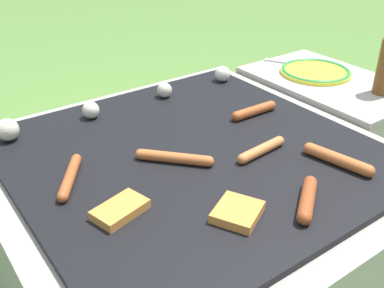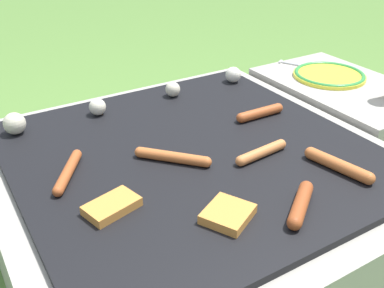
# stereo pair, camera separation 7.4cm
# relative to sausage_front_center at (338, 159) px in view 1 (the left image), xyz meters

# --- Properties ---
(ground_plane) EXTENTS (14.00, 14.00, 0.00)m
(ground_plane) POSITION_rel_sausage_front_center_xyz_m (-0.24, 0.26, -0.46)
(ground_plane) COLOR #567F38
(grill) EXTENTS (0.97, 0.97, 0.44)m
(grill) POSITION_rel_sausage_front_center_xyz_m (-0.24, 0.26, -0.24)
(grill) COLOR #9E998E
(grill) RESTS_ON ground_plane
(side_ledge) EXTENTS (0.37, 0.58, 0.44)m
(side_ledge) POSITION_rel_sausage_front_center_xyz_m (0.44, 0.37, -0.24)
(side_ledge) COLOR #9E998E
(side_ledge) RESTS_ON ground_plane
(sausage_mid_right) EXTENTS (0.14, 0.15, 0.03)m
(sausage_mid_right) POSITION_rel_sausage_front_center_xyz_m (-0.31, 0.24, -0.00)
(sausage_mid_right) COLOR #B7602D
(sausage_mid_right) RESTS_ON grill
(sausage_front_left) EXTENTS (0.11, 0.15, 0.02)m
(sausage_front_left) POSITION_rel_sausage_front_center_xyz_m (-0.55, 0.31, -0.00)
(sausage_front_left) COLOR #A34C23
(sausage_front_left) RESTS_ON grill
(sausage_front_center) EXTENTS (0.06, 0.18, 0.03)m
(sausage_front_center) POSITION_rel_sausage_front_center_xyz_m (0.00, 0.00, 0.00)
(sausage_front_center) COLOR #B7602D
(sausage_front_center) RESTS_ON grill
(sausage_back_right) EXTENTS (0.16, 0.04, 0.03)m
(sausage_back_right) POSITION_rel_sausage_front_center_xyz_m (-0.11, 0.14, -0.00)
(sausage_back_right) COLOR #C6753D
(sausage_back_right) RESTS_ON grill
(sausage_mid_left) EXTENTS (0.13, 0.11, 0.03)m
(sausage_mid_left) POSITION_rel_sausage_front_center_xyz_m (-0.18, -0.07, 0.00)
(sausage_mid_left) COLOR #93421E
(sausage_mid_left) RESTS_ON grill
(sausage_back_left) EXTENTS (0.16, 0.03, 0.03)m
(sausage_back_left) POSITION_rel_sausage_front_center_xyz_m (0.03, 0.32, -0.00)
(sausage_back_left) COLOR #A34C23
(sausage_back_left) RESTS_ON grill
(bread_slice_left) EXTENTS (0.12, 0.12, 0.02)m
(bread_slice_left) POSITION_rel_sausage_front_center_xyz_m (-0.32, -0.01, -0.00)
(bread_slice_left) COLOR #D18438
(bread_slice_left) RESTS_ON grill
(bread_slice_right) EXTENTS (0.12, 0.09, 0.02)m
(bread_slice_right) POSITION_rel_sausage_front_center_xyz_m (-0.51, 0.14, -0.00)
(bread_slice_right) COLOR #D18438
(bread_slice_right) RESTS_ON grill
(mushroom_row) EXTENTS (0.78, 0.06, 0.06)m
(mushroom_row) POSITION_rel_sausage_front_center_xyz_m (-0.28, 0.58, 0.01)
(mushroom_row) COLOR beige
(mushroom_row) RESTS_ON grill
(plate_colorful) EXTENTS (0.25, 0.25, 0.02)m
(plate_colorful) POSITION_rel_sausage_front_center_xyz_m (0.44, 0.44, -0.01)
(plate_colorful) COLOR yellow
(plate_colorful) RESTS_ON side_ledge
(fork_utensil) EXTENTS (0.09, 0.16, 0.01)m
(fork_utensil) POSITION_rel_sausage_front_center_xyz_m (0.43, 0.59, -0.01)
(fork_utensil) COLOR silver
(fork_utensil) RESTS_ON side_ledge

